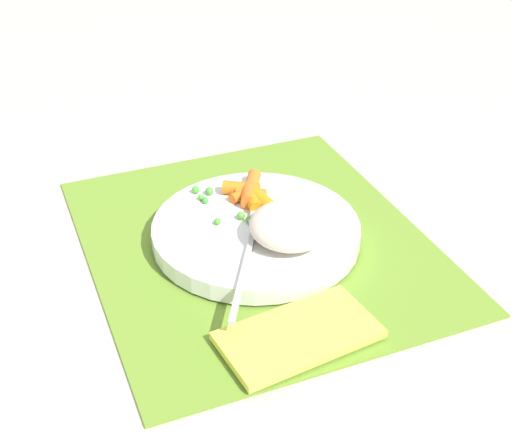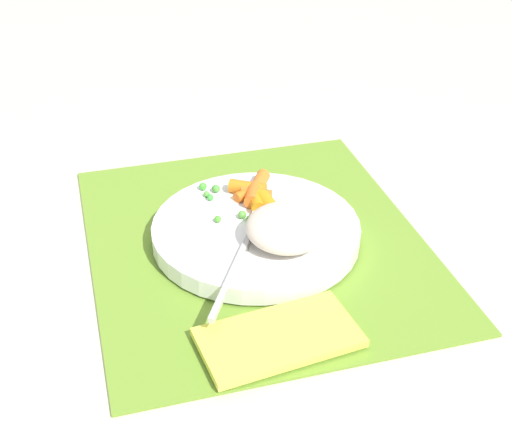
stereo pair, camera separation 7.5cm
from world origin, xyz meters
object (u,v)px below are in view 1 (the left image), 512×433
plate (256,232)px  carrot_portion (252,195)px  fork (251,244)px  rice_mound (290,225)px  napkin (299,335)px

plate → carrot_portion: bearing=-16.6°
carrot_portion → fork: carrot_portion is taller
plate → rice_mound: 0.05m
plate → napkin: plate is taller
carrot_portion → napkin: (-0.21, 0.04, -0.02)m
carrot_portion → napkin: 0.22m
carrot_portion → fork: 0.09m
plate → napkin: size_ratio=1.58×
plate → rice_mound: rice_mound is taller
rice_mound → napkin: bearing=159.6°
plate → fork: (-0.04, 0.02, 0.01)m
napkin → plate: bearing=-8.3°
carrot_portion → napkin: carrot_portion is taller
fork → napkin: bearing=178.7°
plate → rice_mound: (-0.04, -0.02, 0.03)m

